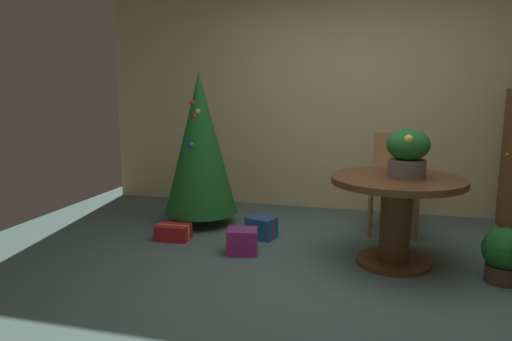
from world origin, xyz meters
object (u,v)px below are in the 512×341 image
at_px(gift_box_red, 173,232).
at_px(potted_plant, 504,254).
at_px(flower_vase, 408,152).
at_px(wooden_chair_far, 394,177).
at_px(gift_box_purple, 242,241).
at_px(round_dining_table, 396,206).
at_px(holiday_tree, 200,144).
at_px(gift_box_blue, 261,228).

bearing_deg(gift_box_red, potted_plant, -5.64).
height_order(flower_vase, wooden_chair_far, flower_vase).
height_order(gift_box_red, gift_box_purple, gift_box_purple).
bearing_deg(round_dining_table, gift_box_red, 177.23).
distance_m(round_dining_table, holiday_tree, 2.06).
relative_size(flower_vase, wooden_chair_far, 0.39).
bearing_deg(gift_box_purple, holiday_tree, 131.99).
bearing_deg(round_dining_table, potted_plant, -13.01).
distance_m(wooden_chair_far, gift_box_purple, 1.66).
bearing_deg(potted_plant, round_dining_table, 166.99).
bearing_deg(wooden_chair_far, flower_vase, -85.97).
xyz_separation_m(round_dining_table, wooden_chair_far, (0.00, 0.91, 0.06)).
relative_size(gift_box_purple, potted_plant, 0.74).
xyz_separation_m(holiday_tree, gift_box_red, (-0.06, -0.56, -0.77)).
xyz_separation_m(gift_box_purple, gift_box_blue, (0.05, 0.45, -0.01)).
bearing_deg(wooden_chair_far, holiday_tree, -172.34).
bearing_deg(holiday_tree, gift_box_red, -96.40).
height_order(gift_box_purple, potted_plant, potted_plant).
height_order(wooden_chair_far, holiday_tree, holiday_tree).
height_order(holiday_tree, potted_plant, holiday_tree).
xyz_separation_m(gift_box_blue, potted_plant, (1.95, -0.53, 0.11)).
xyz_separation_m(flower_vase, holiday_tree, (-1.98, 0.65, -0.07)).
height_order(round_dining_table, gift_box_purple, round_dining_table).
distance_m(wooden_chair_far, gift_box_blue, 1.39).
height_order(flower_vase, gift_box_purple, flower_vase).
xyz_separation_m(wooden_chair_far, gift_box_red, (-1.98, -0.82, -0.47)).
height_order(round_dining_table, gift_box_red, round_dining_table).
xyz_separation_m(flower_vase, gift_box_purple, (-1.31, -0.10, -0.81)).
height_order(round_dining_table, potted_plant, round_dining_table).
bearing_deg(holiday_tree, wooden_chair_far, 7.66).
height_order(wooden_chair_far, gift_box_blue, wooden_chair_far).
relative_size(holiday_tree, potted_plant, 3.84).
relative_size(round_dining_table, gift_box_purple, 3.46).
bearing_deg(gift_box_blue, wooden_chair_far, 24.78).
height_order(wooden_chair_far, gift_box_purple, wooden_chair_far).
bearing_deg(flower_vase, gift_box_blue, 164.37).
xyz_separation_m(holiday_tree, potted_plant, (2.67, -0.83, -0.63)).
distance_m(flower_vase, gift_box_red, 2.21).
bearing_deg(gift_box_red, gift_box_blue, 18.59).
distance_m(gift_box_purple, gift_box_blue, 0.45).
distance_m(holiday_tree, gift_box_purple, 1.24).
distance_m(flower_vase, gift_box_blue, 1.54).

